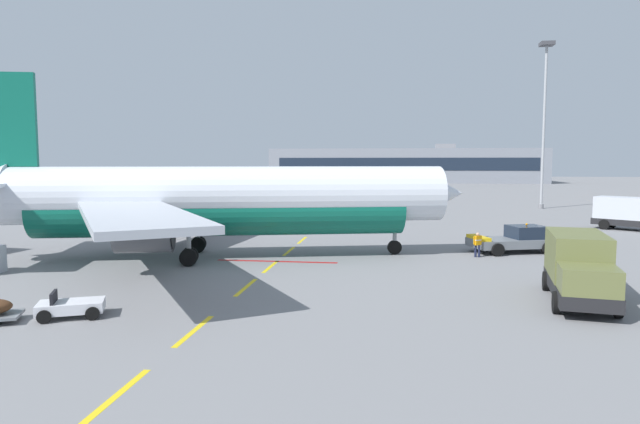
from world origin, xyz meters
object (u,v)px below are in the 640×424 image
airliner_foreground (214,200)px  ground_crew_worker (478,243)px  catering_truck (632,213)px  ground_power_truck (579,267)px  apron_light_mast_far (545,105)px  pushback_tug (515,240)px

airliner_foreground → ground_crew_worker: (17.73, 2.65, -2.98)m
catering_truck → ground_power_truck: 32.11m
catering_truck → ground_crew_worker: size_ratio=4.14×
catering_truck → ground_power_truck: bearing=-115.5°
ground_power_truck → ground_crew_worker: (-2.89, 11.70, -0.68)m
catering_truck → apron_light_mast_far: size_ratio=0.31×
ground_power_truck → airliner_foreground: bearing=156.3°
apron_light_mast_far → ground_crew_worker: bearing=-109.3°
catering_truck → apron_light_mast_far: apron_light_mast_far is taller
catering_truck → ground_power_truck: size_ratio=0.96×
catering_truck → apron_light_mast_far: 27.54m
pushback_tug → catering_truck: size_ratio=0.94×
airliner_foreground → ground_power_truck: bearing=-23.7°
airliner_foreground → pushback_tug: 21.64m
ground_power_truck → apron_light_mast_far: apron_light_mast_far is taller
pushback_tug → catering_truck: (13.69, 14.69, 0.74)m
pushback_tug → airliner_foreground: bearing=-165.8°
pushback_tug → ground_crew_worker: 3.99m
pushback_tug → ground_crew_worker: (-3.04, -2.59, 0.07)m
airliner_foreground → apron_light_mast_far: apron_light_mast_far is taller
catering_truck → ground_crew_worker: (-16.72, -17.28, -0.68)m
apron_light_mast_far → pushback_tug: bearing=-106.5°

